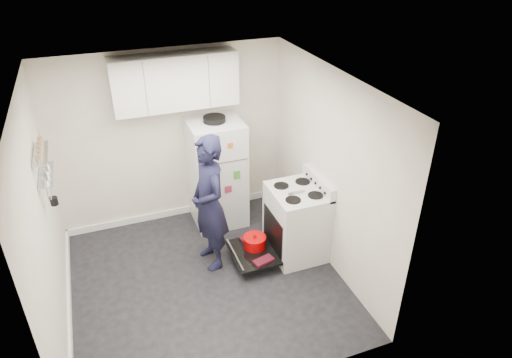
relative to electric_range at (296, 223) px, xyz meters
name	(u,v)px	position (x,y,z in m)	size (l,w,h in m)	color
room	(197,198)	(-1.29, -0.12, 0.74)	(3.21, 3.21, 2.51)	black
electric_range	(296,223)	(0.00, 0.00, 0.00)	(0.66, 0.76, 1.10)	silver
open_oven_door	(254,247)	(-0.56, 0.04, -0.28)	(0.55, 0.71, 0.23)	black
refrigerator	(217,173)	(-0.72, 1.10, 0.32)	(0.72, 0.74, 1.63)	silver
upper_cabinets	(175,81)	(-1.16, 1.28, 1.63)	(1.60, 0.33, 0.70)	silver
wall_shelf_rack	(44,165)	(-2.78, 0.34, 1.21)	(0.14, 0.60, 0.61)	#B2B2B7
person	(209,204)	(-1.08, 0.20, 0.42)	(0.65, 0.42, 1.77)	black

